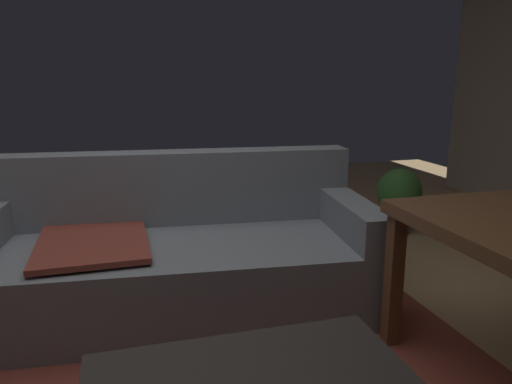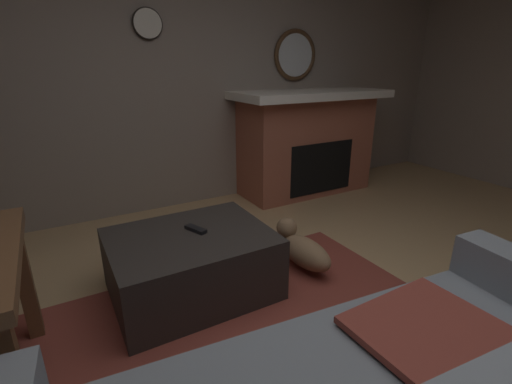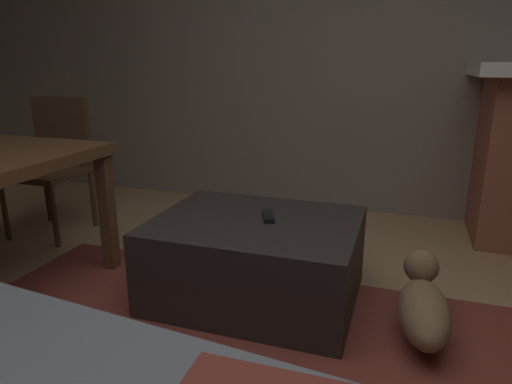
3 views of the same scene
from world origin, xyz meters
TOP-DOWN VIEW (x-y plane):
  - floor at (0.00, 0.00)m, footprint 9.25×9.25m
  - wall_back_fireplace_side at (0.00, -2.62)m, footprint 8.11×0.12m
  - area_rug at (0.31, -0.25)m, footprint 2.60×2.00m
  - fireplace at (-1.57, -2.25)m, footprint 1.74×0.76m
  - round_wall_mirror at (-1.57, -2.53)m, footprint 0.55×0.05m
  - ottoman_coffee_table at (0.31, -0.97)m, footprint 0.99×0.77m
  - tv_remote at (0.26, -1.00)m, footprint 0.11×0.17m
  - small_dog at (-0.48, -0.84)m, footprint 0.25×0.54m
  - wall_clock at (0.05, -2.53)m, footprint 0.27×0.03m

SIDE VIEW (x-z plane):
  - floor at x=0.00m, z-range 0.00..0.00m
  - area_rug at x=0.31m, z-range 0.00..0.01m
  - small_dog at x=-0.48m, z-range 0.02..0.32m
  - ottoman_coffee_table at x=0.31m, z-range 0.00..0.42m
  - tv_remote at x=0.26m, z-range 0.42..0.45m
  - fireplace at x=-1.57m, z-range 0.01..1.17m
  - wall_back_fireplace_side at x=0.00m, z-range 0.00..2.52m
  - round_wall_mirror at x=-1.57m, z-range 1.24..1.80m
  - wall_clock at x=0.05m, z-range 1.63..1.91m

